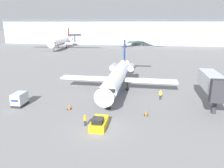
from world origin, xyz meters
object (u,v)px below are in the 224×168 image
worker_by_wing (160,95)px  jet_bridge (213,83)px  pushback_tug (99,123)px  airplane_parked_far_left (139,39)px  traffic_cone_left (69,107)px  airplane_parked_far_right (62,41)px  worker_near_tug (85,120)px  luggage_cart (20,99)px  airplane_main (118,76)px  traffic_cone_right (146,113)px

worker_by_wing → jet_bridge: (8.07, -3.36, 3.46)m
pushback_tug → airplane_parked_far_left: airplane_parked_far_left is taller
pushback_tug → traffic_cone_left: bearing=139.0°
airplane_parked_far_right → jet_bridge: airplane_parked_far_right is taller
airplane_parked_far_left → airplane_parked_far_right: bearing=-153.3°
worker_near_tug → worker_by_wing: bearing=49.1°
airplane_parked_far_right → worker_by_wing: bearing=-57.0°
pushback_tug → airplane_parked_far_left: (0.84, 108.92, 3.57)m
luggage_cart → jet_bridge: 32.72m
airplane_main → pushback_tug: size_ratio=6.55×
traffic_cone_right → worker_by_wing: bearing=71.8°
pushback_tug → worker_by_wing: 15.53m
pushback_tug → airplane_parked_far_right: bearing=114.4°
worker_by_wing → airplane_parked_far_right: 90.23m
airplane_parked_far_right → jet_bridge: bearing=-54.1°
worker_near_tug → airplane_parked_far_left: airplane_parked_far_left is taller
luggage_cart → traffic_cone_right: bearing=-1.9°
luggage_cart → traffic_cone_left: bearing=-1.8°
traffic_cone_left → traffic_cone_right: bearing=-2.0°
worker_near_tug → traffic_cone_left: bearing=128.3°
worker_near_tug → traffic_cone_left: 6.91m
jet_bridge → traffic_cone_left: bearing=-170.6°
luggage_cart → pushback_tug: bearing=-20.5°
worker_near_tug → airplane_parked_far_right: 96.21m
traffic_cone_left → traffic_cone_right: traffic_cone_right is taller
worker_near_tug → jet_bridge: bearing=26.0°
luggage_cart → jet_bridge: jet_bridge is taller
luggage_cart → traffic_cone_right: size_ratio=3.57×
worker_by_wing → traffic_cone_left: 16.87m
airplane_main → airplane_parked_far_left: bearing=89.6°
worker_by_wing → airplane_parked_far_right: size_ratio=0.05×
pushback_tug → airplane_parked_far_right: size_ratio=0.10×
airplane_main → luggage_cart: size_ratio=9.26×
airplane_parked_far_left → traffic_cone_right: bearing=-86.9°
pushback_tug → worker_by_wing: worker_by_wing is taller
pushback_tug → worker_by_wing: bearing=54.8°
airplane_parked_far_left → jet_bridge: bearing=-80.8°
pushback_tug → traffic_cone_left: pushback_tug is taller
pushback_tug → airplane_parked_far_left: bearing=89.6°
pushback_tug → airplane_parked_far_left: 108.98m
airplane_main → traffic_cone_right: size_ratio=33.10×
worker_by_wing → traffic_cone_left: (-15.23, -7.22, -0.60)m
worker_near_tug → traffic_cone_right: worker_near_tug is taller
traffic_cone_left → jet_bridge: size_ratio=0.07×
luggage_cart → airplane_parked_far_left: 104.47m
worker_near_tug → traffic_cone_left: size_ratio=2.13×
traffic_cone_left → traffic_cone_right: (12.71, -0.45, 0.01)m
traffic_cone_left → airplane_parked_far_right: (-33.88, 82.86, 3.48)m
worker_near_tug → traffic_cone_right: bearing=30.4°
worker_near_tug → traffic_cone_right: (8.44, 4.95, -0.48)m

